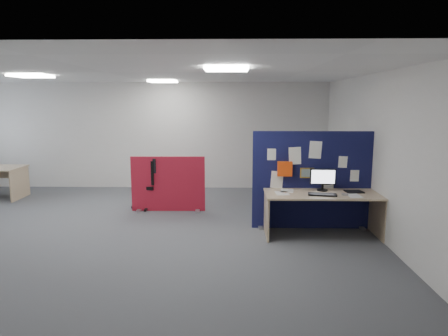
{
  "coord_description": "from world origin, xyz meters",
  "views": [
    {
      "loc": [
        2.1,
        -6.68,
        2.23
      ],
      "look_at": [
        1.93,
        0.65,
        1.0
      ],
      "focal_mm": 32.0,
      "sensor_mm": 36.0,
      "label": 1
    }
  ],
  "objects_px": {
    "monitor_main": "(323,179)",
    "office_chair": "(153,180)",
    "main_desk": "(322,202)",
    "red_divider": "(168,184)",
    "navy_divider": "(311,180)"
  },
  "relations": [
    {
      "from": "main_desk",
      "to": "office_chair",
      "type": "relative_size",
      "value": 1.78
    },
    {
      "from": "red_divider",
      "to": "office_chair",
      "type": "xyz_separation_m",
      "value": [
        -0.35,
        0.18,
        0.06
      ]
    },
    {
      "from": "main_desk",
      "to": "monitor_main",
      "type": "bearing_deg",
      "value": 75.57
    },
    {
      "from": "red_divider",
      "to": "navy_divider",
      "type": "bearing_deg",
      "value": -22.4
    },
    {
      "from": "monitor_main",
      "to": "office_chair",
      "type": "bearing_deg",
      "value": 158.23
    },
    {
      "from": "main_desk",
      "to": "office_chair",
      "type": "distance_m",
      "value": 3.54
    },
    {
      "from": "main_desk",
      "to": "monitor_main",
      "type": "height_order",
      "value": "monitor_main"
    },
    {
      "from": "monitor_main",
      "to": "office_chair",
      "type": "relative_size",
      "value": 0.4
    },
    {
      "from": "navy_divider",
      "to": "office_chair",
      "type": "bearing_deg",
      "value": 157.81
    },
    {
      "from": "monitor_main",
      "to": "office_chair",
      "type": "height_order",
      "value": "monitor_main"
    },
    {
      "from": "monitor_main",
      "to": "office_chair",
      "type": "distance_m",
      "value": 3.53
    },
    {
      "from": "navy_divider",
      "to": "office_chair",
      "type": "height_order",
      "value": "navy_divider"
    },
    {
      "from": "office_chair",
      "to": "navy_divider",
      "type": "bearing_deg",
      "value": -3.66
    },
    {
      "from": "monitor_main",
      "to": "red_divider",
      "type": "relative_size",
      "value": 0.29
    },
    {
      "from": "red_divider",
      "to": "main_desk",
      "type": "bearing_deg",
      "value": -27.63
    }
  ]
}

